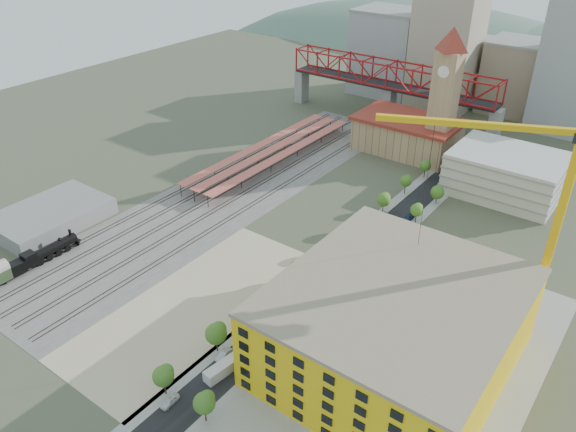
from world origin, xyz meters
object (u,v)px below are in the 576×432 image
Objects in this scene: site_trailer_b at (290,310)px; site_trailer_a at (225,368)px; construction_building at (395,326)px; locomotive at (42,255)px; tower_crane at (547,193)px; clock_tower at (446,84)px; site_trailer_d at (321,282)px; site_trailer_c at (303,299)px; car_0 at (170,401)px.

site_trailer_a is at bearing -85.59° from site_trailer_b.
construction_building is 5.30× the size of site_trailer_a.
locomotive is 0.43× the size of tower_crane.
clock_tower is 2.17× the size of locomotive.
tower_crane is at bearing 6.61° from site_trailer_d.
tower_crane is 5.83× the size of site_trailer_a.
car_0 is at bearing -98.83° from site_trailer_c.
locomotive is 124.32m from tower_crane.
construction_building is 5.20× the size of site_trailer_c.
site_trailer_b is 35.62m from car_0.
site_trailer_c is (0.00, 5.03, 0.07)m from site_trailer_b.
locomotive is at bearing -115.23° from clock_tower.
clock_tower is 107.36m from construction_building.
tower_crane is (109.29, 49.80, 32.13)m from locomotive.
site_trailer_b is (8.00, -100.75, -27.44)m from clock_tower.
site_trailer_a is 1.04× the size of site_trailer_b.
locomotive is 2.68× the size of site_trailer_d.
site_trailer_a is at bearing -101.51° from site_trailer_d.
construction_building is at bearing -13.93° from site_trailer_c.
car_0 is at bearing -95.83° from site_trailer_a.
site_trailer_d is at bearing 154.28° from construction_building.
clock_tower reaches higher than car_0.
construction_building is at bearing -122.94° from tower_crane.
tower_crane reaches higher than clock_tower.
locomotive is 71.46m from site_trailer_c.
tower_crane reaches higher than car_0.
construction_building is 11.60× the size of car_0.
site_trailer_c is (8.00, -95.72, -27.37)m from clock_tower.
construction_building is at bearing 49.94° from site_trailer_a.
clock_tower reaches higher than site_trailer_a.
locomotive is at bearing -172.89° from site_trailer_a.
site_trailer_a is 1.07× the size of site_trailer_d.
clock_tower is 126.93m from site_trailer_a.
site_trailer_c is 1.09× the size of site_trailer_d.
tower_crane is 5.73× the size of site_trailer_c.
site_trailer_a is at bearing -130.68° from tower_crane.
car_0 is (5.00, -136.23, -27.95)m from clock_tower.
site_trailer_a is 27.96m from site_trailer_c.
locomotive is 5.50× the size of car_0.
tower_crane reaches higher than construction_building.
construction_building reaches higher than locomotive.
clock_tower is 89.65m from tower_crane.
site_trailer_d is 48.86m from car_0.
site_trailer_c is (-43.29, -22.41, -33.04)m from tower_crane.
clock_tower is 11.92× the size of car_0.
construction_building is 2.11× the size of locomotive.
site_trailer_d is at bearing 28.36° from locomotive.
site_trailer_d is at bearing 84.44° from car_0.
locomotive is at bearing -165.90° from construction_building.
locomotive reaches higher than car_0.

